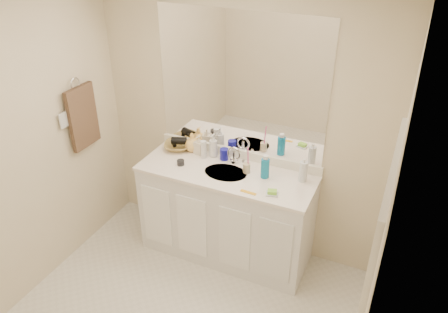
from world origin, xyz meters
name	(u,v)px	position (x,y,z in m)	size (l,w,h in m)	color
ceiling	(141,6)	(0.00, 0.00, 2.40)	(2.60, 2.60, 0.02)	white
wall_back	(240,124)	(0.00, 1.30, 1.20)	(2.60, 0.02, 2.40)	beige
wall_left	(7,162)	(-1.30, 0.00, 1.20)	(0.02, 2.60, 2.40)	beige
wall_right	(374,268)	(1.30, 0.00, 1.20)	(0.02, 2.60, 2.40)	beige
vanity_cabinet	(226,214)	(0.00, 1.02, 0.42)	(1.50, 0.55, 0.85)	white
countertop	(226,173)	(0.00, 1.02, 0.86)	(1.52, 0.57, 0.03)	white
backsplash	(238,154)	(0.00, 1.29, 0.92)	(1.52, 0.03, 0.08)	white
sink_basin	(225,174)	(0.00, 1.00, 0.87)	(0.37, 0.37, 0.02)	beige
faucet	(234,157)	(0.00, 1.18, 0.94)	(0.02, 0.02, 0.11)	silver
mirror	(240,85)	(0.00, 1.29, 1.56)	(1.48, 0.01, 1.20)	white
blue_mug	(224,154)	(-0.10, 1.20, 0.93)	(0.08, 0.08, 0.10)	#16169D
tan_cup	(247,168)	(0.16, 1.08, 0.92)	(0.06, 0.06, 0.08)	tan
toothbrush	(248,157)	(0.17, 1.08, 1.03)	(0.01, 0.01, 0.19)	#EE3E97
mouthwash_bottle	(265,168)	(0.32, 1.07, 0.96)	(0.07, 0.07, 0.17)	#0D72A3
clear_pump_bottle	(303,172)	(0.62, 1.15, 0.97)	(0.07, 0.07, 0.17)	silver
soap_dish	(272,194)	(0.46, 0.86, 0.89)	(0.09, 0.08, 0.01)	silver
green_soap	(272,192)	(0.46, 0.86, 0.90)	(0.07, 0.05, 0.03)	#84D634
orange_comb	(248,192)	(0.29, 0.81, 0.88)	(0.13, 0.03, 0.01)	#F1A819
dark_jar	(181,163)	(-0.41, 0.96, 0.90)	(0.06, 0.06, 0.04)	black
extra_white_bottle	(204,149)	(-0.28, 1.15, 0.96)	(0.05, 0.05, 0.17)	silver
soap_bottle_white	(213,145)	(-0.22, 1.22, 0.99)	(0.08, 0.08, 0.22)	white
soap_bottle_cream	(199,145)	(-0.36, 1.21, 0.97)	(0.08, 0.08, 0.18)	beige
soap_bottle_yellow	(192,142)	(-0.43, 1.23, 0.97)	(0.14, 0.14, 0.18)	#FCC662
wicker_basket	(177,146)	(-0.57, 1.20, 0.91)	(0.24, 0.24, 0.06)	olive
hair_dryer	(179,141)	(-0.55, 1.20, 0.97)	(0.07, 0.07, 0.14)	black
towel_ring	(75,84)	(-1.27, 0.77, 1.55)	(0.11, 0.11, 0.01)	silver
hand_towel	(83,117)	(-1.25, 0.77, 1.25)	(0.04, 0.32, 0.55)	#2E2119
switch_plate	(63,120)	(-1.27, 0.57, 1.30)	(0.01, 0.09, 0.13)	silver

